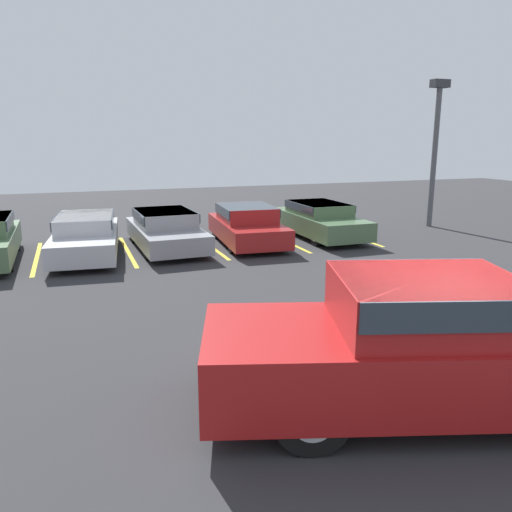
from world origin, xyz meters
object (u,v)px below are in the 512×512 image
parked_sedan_b (86,234)px  parked_sedan_e (319,219)px  parked_sedan_d (247,224)px  parked_sedan_c (165,228)px  pickup_truck (449,345)px  light_post (435,141)px

parked_sedan_b → parked_sedan_e: parked_sedan_e is taller
parked_sedan_b → parked_sedan_e: bearing=97.5°
parked_sedan_b → parked_sedan_e: 7.87m
parked_sedan_d → parked_sedan_e: bearing=98.9°
parked_sedan_c → parked_sedan_e: 5.46m
pickup_truck → light_post: bearing=69.6°
parked_sedan_c → parked_sedan_d: bearing=83.8°
parked_sedan_b → pickup_truck: bearing=26.3°
light_post → parked_sedan_b: bearing=-177.0°
parked_sedan_b → parked_sedan_d: 5.07m
parked_sedan_d → pickup_truck: bearing=-1.1°
parked_sedan_c → light_post: (10.64, 0.47, 2.68)m
parked_sedan_b → parked_sedan_c: parked_sedan_b is taller
pickup_truck → parked_sedan_c: size_ratio=1.39×
pickup_truck → parked_sedan_c: (-1.59, 10.98, -0.24)m
parked_sedan_c → parked_sedan_d: 2.68m
parked_sedan_b → parked_sedan_e: size_ratio=1.05×
parked_sedan_e → light_post: size_ratio=0.83×
pickup_truck → parked_sedan_c: pickup_truck is taller
parked_sedan_e → parked_sedan_d: bearing=-84.8°
parked_sedan_b → parked_sedan_c: size_ratio=1.06×
parked_sedan_d → parked_sedan_e: parked_sedan_d is taller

